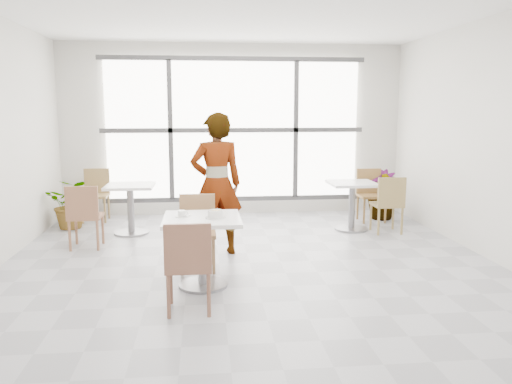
{
  "coord_description": "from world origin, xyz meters",
  "views": [
    {
      "loc": [
        -0.55,
        -5.58,
        1.86
      ],
      "look_at": [
        0.0,
        -0.3,
        1.0
      ],
      "focal_mm": 35.84,
      "sensor_mm": 36.0,
      "label": 1
    }
  ],
  "objects": [
    {
      "name": "bg_chair_right_far",
      "position": [
        2.25,
        2.66,
        0.5
      ],
      "size": [
        0.42,
        0.42,
        0.87
      ],
      "color": "olive",
      "rests_on": "ground"
    },
    {
      "name": "chair_far",
      "position": [
        -0.63,
        0.31,
        0.5
      ],
      "size": [
        0.42,
        0.42,
        0.87
      ],
      "color": "#9F734A",
      "rests_on": "ground"
    },
    {
      "name": "bg_chair_left_far",
      "position": [
        -2.35,
        3.16,
        0.5
      ],
      "size": [
        0.42,
        0.42,
        0.87
      ],
      "color": "#987949",
      "rests_on": "ground"
    },
    {
      "name": "bg_table_left",
      "position": [
        -1.64,
        2.11,
        0.49
      ],
      "size": [
        0.7,
        0.7,
        0.75
      ],
      "color": "white",
      "rests_on": "ground"
    },
    {
      "name": "wall_front",
      "position": [
        0.0,
        -3.5,
        1.5
      ],
      "size": [
        6.0,
        0.0,
        6.0
      ],
      "primitive_type": "plane",
      "rotation": [
        -1.57,
        0.0,
        0.0
      ],
      "color": "silver",
      "rests_on": "ground"
    },
    {
      "name": "bg_chair_left_near",
      "position": [
        -2.14,
        1.29,
        0.5
      ],
      "size": [
        0.42,
        0.42,
        0.87
      ],
      "rotation": [
        0.0,
        0.0,
        3.14
      ],
      "color": "#926044",
      "rests_on": "ground"
    },
    {
      "name": "person",
      "position": [
        -0.38,
        0.89,
        0.91
      ],
      "size": [
        0.73,
        0.54,
        1.82
      ],
      "primitive_type": "imported",
      "rotation": [
        0.0,
        0.0,
        3.32
      ],
      "color": "black",
      "rests_on": "ground"
    },
    {
      "name": "coffee_cup",
      "position": [
        -0.78,
        -0.3,
        0.78
      ],
      "size": [
        0.16,
        0.13,
        0.07
      ],
      "color": "white",
      "rests_on": "main_table"
    },
    {
      "name": "chair_near",
      "position": [
        -0.7,
        -1.07,
        0.5
      ],
      "size": [
        0.42,
        0.42,
        0.87
      ],
      "rotation": [
        0.0,
        0.0,
        3.14
      ],
      "color": "brown",
      "rests_on": "ground"
    },
    {
      "name": "ceiling",
      "position": [
        0.0,
        0.0,
        3.0
      ],
      "size": [
        7.0,
        7.0,
        0.0
      ],
      "primitive_type": "plane",
      "rotation": [
        3.14,
        0.0,
        0.0
      ],
      "color": "white",
      "rests_on": "ground"
    },
    {
      "name": "plant_right",
      "position": [
        2.49,
        2.74,
        0.42
      ],
      "size": [
        0.53,
        0.53,
        0.85
      ],
      "primitive_type": "imported",
      "rotation": [
        0.0,
        0.0,
        -0.13
      ],
      "color": "#3E793B",
      "rests_on": "ground"
    },
    {
      "name": "window",
      "position": [
        0.0,
        3.44,
        1.5
      ],
      "size": [
        4.6,
        0.07,
        2.52
      ],
      "color": "white",
      "rests_on": "ground"
    },
    {
      "name": "bg_table_right",
      "position": [
        1.74,
        2.01,
        0.49
      ],
      "size": [
        0.7,
        0.7,
        0.75
      ],
      "color": "white",
      "rests_on": "ground"
    },
    {
      "name": "bg_chair_right_near",
      "position": [
        2.22,
        1.71,
        0.5
      ],
      "size": [
        0.42,
        0.42,
        0.87
      ],
      "rotation": [
        0.0,
        0.0,
        3.14
      ],
      "color": "#997F4B",
      "rests_on": "ground"
    },
    {
      "name": "floor",
      "position": [
        0.0,
        0.0,
        0.0
      ],
      "size": [
        7.0,
        7.0,
        0.0
      ],
      "primitive_type": "plane",
      "color": "#9E9EA5",
      "rests_on": "ground"
    },
    {
      "name": "main_table",
      "position": [
        -0.57,
        -0.34,
        0.52
      ],
      "size": [
        0.8,
        0.8,
        0.75
      ],
      "color": "white",
      "rests_on": "ground"
    },
    {
      "name": "plant_left",
      "position": [
        -2.61,
        2.57,
        0.39
      ],
      "size": [
        0.76,
        0.68,
        0.79
      ],
      "primitive_type": "imported",
      "rotation": [
        0.0,
        0.0,
        -0.09
      ],
      "color": "#42723E",
      "rests_on": "ground"
    },
    {
      "name": "wall_right",
      "position": [
        3.0,
        0.0,
        1.5
      ],
      "size": [
        0.0,
        7.0,
        7.0
      ],
      "primitive_type": "plane",
      "rotation": [
        1.57,
        0.0,
        -1.57
      ],
      "color": "silver",
      "rests_on": "ground"
    },
    {
      "name": "oatmeal_bowl",
      "position": [
        -0.43,
        -0.4,
        0.79
      ],
      "size": [
        0.21,
        0.21,
        0.09
      ],
      "color": "white",
      "rests_on": "main_table"
    },
    {
      "name": "wall_back",
      "position": [
        0.0,
        3.5,
        1.5
      ],
      "size": [
        6.0,
        0.0,
        6.0
      ],
      "primitive_type": "plane",
      "rotation": [
        1.57,
        0.0,
        0.0
      ],
      "color": "silver",
      "rests_on": "ground"
    }
  ]
}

